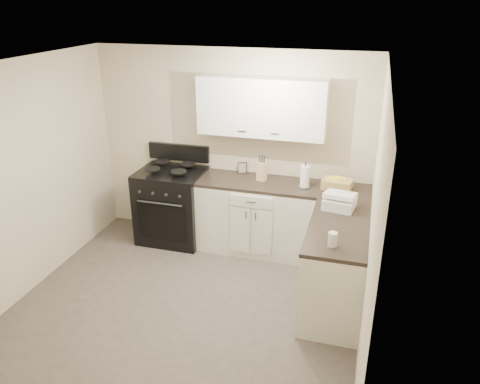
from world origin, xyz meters
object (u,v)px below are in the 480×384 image
(stove, at_px, (173,207))
(knife_block, at_px, (262,172))
(countertop_grill, at_px, (339,203))
(wicker_basket, at_px, (337,184))
(paper_towel, at_px, (305,177))

(stove, bearing_deg, knife_block, 3.88)
(knife_block, bearing_deg, countertop_grill, -4.73)
(knife_block, relative_size, countertop_grill, 0.72)
(stove, relative_size, wicker_basket, 3.01)
(wicker_basket, height_order, countertop_grill, countertop_grill)
(paper_towel, distance_m, countertop_grill, 0.67)
(countertop_grill, bearing_deg, paper_towel, 141.49)
(stove, xyz_separation_m, wicker_basket, (2.12, 0.06, 0.54))
(knife_block, bearing_deg, wicker_basket, 23.60)
(wicker_basket, bearing_deg, paper_towel, -171.10)
(paper_towel, xyz_separation_m, wicker_basket, (0.38, 0.06, -0.08))
(countertop_grill, bearing_deg, knife_block, 159.19)
(knife_block, bearing_deg, paper_towel, 16.70)
(stove, distance_m, knife_block, 1.33)
(countertop_grill, bearing_deg, wicker_basket, 106.37)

